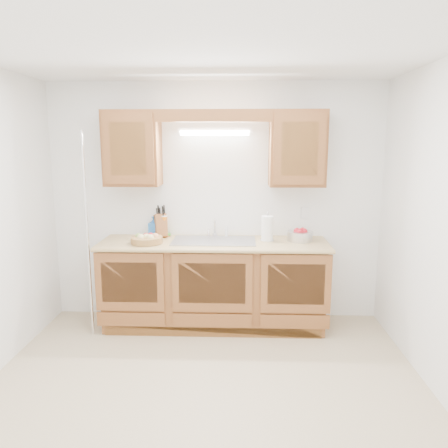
{
  "coord_description": "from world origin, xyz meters",
  "views": [
    {
      "loc": [
        0.26,
        -3.11,
        1.89
      ],
      "look_at": [
        0.12,
        0.85,
        1.14
      ],
      "focal_mm": 35.0,
      "sensor_mm": 36.0,
      "label": 1
    }
  ],
  "objects_px": {
    "fruit_basket": "(147,239)",
    "apple_bowl": "(300,235)",
    "knife_block": "(161,225)",
    "paper_towel": "(267,229)"
  },
  "relations": [
    {
      "from": "knife_block",
      "to": "apple_bowl",
      "type": "height_order",
      "value": "knife_block"
    },
    {
      "from": "fruit_basket",
      "to": "paper_towel",
      "type": "xyz_separation_m",
      "value": [
        1.2,
        0.15,
        0.08
      ]
    },
    {
      "from": "apple_bowl",
      "to": "fruit_basket",
      "type": "bearing_deg",
      "value": -173.86
    },
    {
      "from": "knife_block",
      "to": "paper_towel",
      "type": "relative_size",
      "value": 1.13
    },
    {
      "from": "apple_bowl",
      "to": "knife_block",
      "type": "bearing_deg",
      "value": 174.04
    },
    {
      "from": "knife_block",
      "to": "paper_towel",
      "type": "bearing_deg",
      "value": -28.98
    },
    {
      "from": "fruit_basket",
      "to": "apple_bowl",
      "type": "bearing_deg",
      "value": 6.14
    },
    {
      "from": "knife_block",
      "to": "apple_bowl",
      "type": "xyz_separation_m",
      "value": [
        1.45,
        -0.15,
        -0.07
      ]
    },
    {
      "from": "fruit_basket",
      "to": "apple_bowl",
      "type": "distance_m",
      "value": 1.54
    },
    {
      "from": "fruit_basket",
      "to": "apple_bowl",
      "type": "relative_size",
      "value": 1.21
    }
  ]
}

